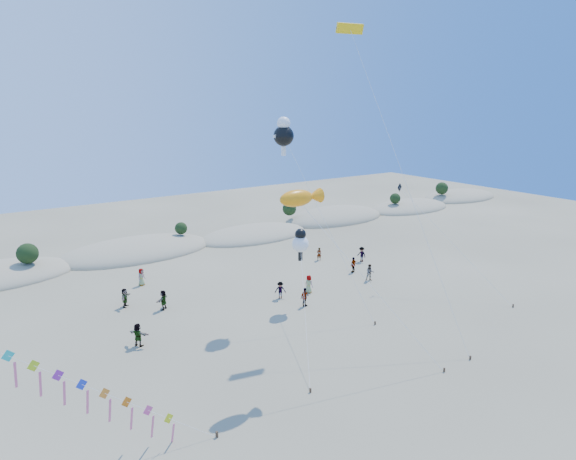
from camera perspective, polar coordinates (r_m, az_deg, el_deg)
The scene contains 7 objects.
dune_ridge at distance 62.82m, azimuth -16.55°, elevation -2.36°, with size 145.30×11.49×5.57m.
fish_kite at distance 30.94m, azimuth 1.58°, elevation 3.81°, with size 9.39×6.84×12.58m.
cartoon_kite_low at distance 42.70m, azimuth 1.48°, elevation -1.44°, with size 8.33×12.55×7.22m.
cartoon_kite_high at distance 41.30m, azimuth -0.51°, elevation 11.35°, with size 4.95×8.81×16.86m.
parafoil_kite at distance 41.83m, azimuth 7.59°, elevation 21.98°, with size 2.39×13.56×24.15m.
dark_kite at distance 48.96m, azimuth 16.83°, elevation 0.84°, with size 3.92×11.50×10.20m.
beachgoers at distance 46.62m, azimuth -4.54°, elevation -6.71°, with size 29.08×14.33×1.83m.
Camera 1 is at (-16.29, -12.58, 17.81)m, focal length 30.00 mm.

